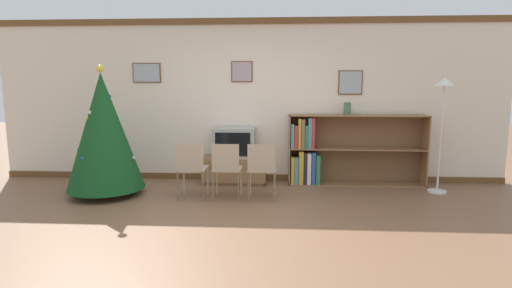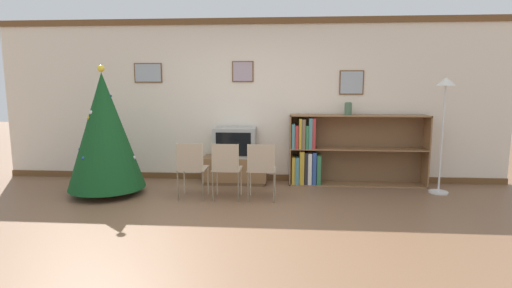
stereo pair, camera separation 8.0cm
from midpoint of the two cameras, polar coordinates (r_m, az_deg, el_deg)
name	(u,v)px [view 2 (the right image)]	position (r m, az deg, el deg)	size (l,w,h in m)	color
ground_plane	(229,227)	(4.70, -3.34, -11.82)	(24.00, 24.00, 0.00)	brown
wall_back	(248,101)	(6.76, -0.74, 6.18)	(8.54, 0.11, 2.70)	silver
christmas_tree	(105,131)	(6.25, -20.48, 1.71)	(1.11, 1.11, 1.90)	maroon
tv_console	(235,170)	(6.64, -2.64, -3.71)	(1.05, 0.45, 0.44)	brown
television	(235,142)	(6.55, -2.67, 0.23)	(0.68, 0.43, 0.48)	#9E9E99
folding_chair_left	(192,167)	(5.73, -8.80, -3.23)	(0.40, 0.40, 0.82)	tan
folding_chair_center	(226,167)	(5.64, -3.87, -3.34)	(0.40, 0.40, 0.82)	tan
folding_chair_right	(261,168)	(5.59, 1.19, -3.43)	(0.40, 0.40, 0.82)	tan
bookshelf	(330,152)	(6.63, 10.87, -1.13)	(2.19, 0.36, 1.14)	olive
vase	(348,108)	(6.60, 13.37, 4.97)	(0.12, 0.12, 0.20)	#47664C
standing_lamp	(444,105)	(6.51, 25.64, 5.05)	(0.28, 0.28, 1.73)	silver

